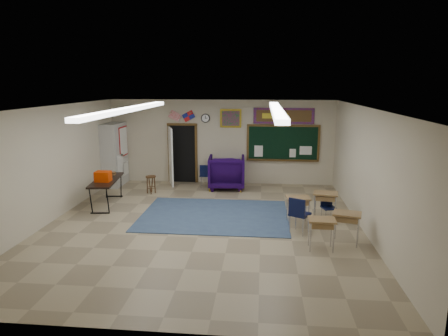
# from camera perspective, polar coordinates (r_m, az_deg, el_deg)

# --- Properties ---
(floor) EXTENTS (9.00, 9.00, 0.00)m
(floor) POSITION_cam_1_polar(r_m,az_deg,el_deg) (10.35, -3.03, -8.17)
(floor) COLOR tan
(floor) RESTS_ON ground
(back_wall) EXTENTS (8.00, 0.04, 3.00)m
(back_wall) POSITION_cam_1_polar(r_m,az_deg,el_deg) (14.33, -0.43, 3.74)
(back_wall) COLOR beige
(back_wall) RESTS_ON floor
(front_wall) EXTENTS (8.00, 0.04, 3.00)m
(front_wall) POSITION_cam_1_polar(r_m,az_deg,el_deg) (5.70, -10.00, -9.49)
(front_wall) COLOR beige
(front_wall) RESTS_ON floor
(left_wall) EXTENTS (0.04, 9.00, 3.00)m
(left_wall) POSITION_cam_1_polar(r_m,az_deg,el_deg) (11.24, -23.72, 0.40)
(left_wall) COLOR beige
(left_wall) RESTS_ON floor
(right_wall) EXTENTS (0.04, 9.00, 3.00)m
(right_wall) POSITION_cam_1_polar(r_m,az_deg,el_deg) (10.14, 19.83, -0.47)
(right_wall) COLOR beige
(right_wall) RESTS_ON floor
(ceiling) EXTENTS (8.00, 9.00, 0.04)m
(ceiling) POSITION_cam_1_polar(r_m,az_deg,el_deg) (9.73, -3.23, 8.65)
(ceiling) COLOR #BBBCB7
(ceiling) RESTS_ON back_wall
(area_rug) EXTENTS (4.00, 3.00, 0.02)m
(area_rug) POSITION_cam_1_polar(r_m,az_deg,el_deg) (11.07, -1.38, -6.73)
(area_rug) COLOR #38516C
(area_rug) RESTS_ON floor
(fluorescent_strips) EXTENTS (3.86, 6.00, 0.10)m
(fluorescent_strips) POSITION_cam_1_polar(r_m,az_deg,el_deg) (9.73, -3.22, 8.30)
(fluorescent_strips) COLOR white
(fluorescent_strips) RESTS_ON ceiling
(doorway) EXTENTS (1.10, 0.89, 2.16)m
(doorway) POSITION_cam_1_polar(r_m,az_deg,el_deg) (14.48, -6.41, 1.98)
(doorway) COLOR black
(doorway) RESTS_ON back_wall
(chalkboard) EXTENTS (2.55, 0.14, 1.30)m
(chalkboard) POSITION_cam_1_polar(r_m,az_deg,el_deg) (14.24, 8.41, 3.41)
(chalkboard) COLOR #563B18
(chalkboard) RESTS_ON back_wall
(bulletin_board) EXTENTS (2.10, 0.05, 0.55)m
(bulletin_board) POSITION_cam_1_polar(r_m,az_deg,el_deg) (14.13, 8.53, 7.37)
(bulletin_board) COLOR #AC0F0E
(bulletin_board) RESTS_ON back_wall
(framed_art_print) EXTENTS (0.75, 0.05, 0.65)m
(framed_art_print) POSITION_cam_1_polar(r_m,az_deg,el_deg) (14.16, 0.97, 7.10)
(framed_art_print) COLOR olive
(framed_art_print) RESTS_ON back_wall
(wall_clock) EXTENTS (0.32, 0.05, 0.32)m
(wall_clock) POSITION_cam_1_polar(r_m,az_deg,el_deg) (14.26, -2.66, 7.13)
(wall_clock) COLOR black
(wall_clock) RESTS_ON back_wall
(wall_flags) EXTENTS (1.16, 0.06, 0.70)m
(wall_flags) POSITION_cam_1_polar(r_m,az_deg,el_deg) (14.37, -6.07, 7.63)
(wall_flags) COLOR red
(wall_flags) RESTS_ON back_wall
(storage_cabinet) EXTENTS (0.59, 1.25, 2.20)m
(storage_cabinet) POSITION_cam_1_polar(r_m,az_deg,el_deg) (14.63, -15.33, 1.88)
(storage_cabinet) COLOR #B4B4AF
(storage_cabinet) RESTS_ON floor
(wingback_armchair) EXTENTS (1.29, 1.32, 1.13)m
(wingback_armchair) POSITION_cam_1_polar(r_m,az_deg,el_deg) (13.73, 0.37, -0.59)
(wingback_armchair) COLOR #160431
(wingback_armchair) RESTS_ON floor
(student_chair_reading) EXTENTS (0.43, 0.43, 0.82)m
(student_chair_reading) POSITION_cam_1_polar(r_m,az_deg,el_deg) (13.89, -2.63, -1.11)
(student_chair_reading) COLOR black
(student_chair_reading) RESTS_ON floor
(student_chair_desk_a) EXTENTS (0.62, 0.62, 0.91)m
(student_chair_desk_a) POSITION_cam_1_polar(r_m,az_deg,el_deg) (9.85, 10.77, -6.62)
(student_chair_desk_a) COLOR black
(student_chair_desk_a) RESTS_ON floor
(student_chair_desk_b) EXTENTS (0.44, 0.44, 0.72)m
(student_chair_desk_b) POSITION_cam_1_polar(r_m,az_deg,el_deg) (10.84, 14.73, -5.61)
(student_chair_desk_b) COLOR black
(student_chair_desk_b) RESTS_ON floor
(student_desk_front_left) EXTENTS (0.64, 0.51, 0.71)m
(student_desk_front_left) POSITION_cam_1_polar(r_m,az_deg,el_deg) (10.51, 10.50, -5.75)
(student_desk_front_left) COLOR olive
(student_desk_front_left) RESTS_ON floor
(student_desk_front_right) EXTENTS (0.70, 0.58, 0.75)m
(student_desk_front_right) POSITION_cam_1_polar(r_m,az_deg,el_deg) (10.94, 14.26, -5.10)
(student_desk_front_right) COLOR olive
(student_desk_front_right) RESTS_ON floor
(student_desk_back_left) EXTENTS (0.59, 0.45, 0.70)m
(student_desk_back_left) POSITION_cam_1_polar(r_m,az_deg,el_deg) (9.04, 13.73, -8.93)
(student_desk_back_left) COLOR olive
(student_desk_back_left) RESTS_ON floor
(student_desk_back_right) EXTENTS (0.71, 0.60, 0.73)m
(student_desk_back_right) POSITION_cam_1_polar(r_m,az_deg,el_deg) (9.51, 17.09, -7.97)
(student_desk_back_right) COLOR olive
(student_desk_back_right) RESTS_ON floor
(folding_table) EXTENTS (0.88, 1.97, 1.08)m
(folding_table) POSITION_cam_1_polar(r_m,az_deg,el_deg) (12.37, -16.40, -3.16)
(folding_table) COLOR black
(folding_table) RESTS_ON floor
(wooden_stool) EXTENTS (0.33, 0.33, 0.58)m
(wooden_stool) POSITION_cam_1_polar(r_m,az_deg,el_deg) (13.35, -10.38, -2.32)
(wooden_stool) COLOR #523318
(wooden_stool) RESTS_ON floor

